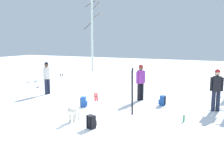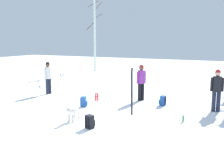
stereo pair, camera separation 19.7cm
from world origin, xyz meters
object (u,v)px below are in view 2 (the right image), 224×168
ski_pair_planted_0 (132,92)px  backpack_1 (84,102)px  ski_pair_lying_0 (97,97)px  ski_pair_lying_1 (40,87)px  person_0 (141,80)px  backpack_2 (163,101)px  dog (73,110)px  person_2 (48,76)px  person_1 (217,88)px  backpack_0 (90,122)px  water_bottle_0 (183,119)px  ski_poles_0 (62,88)px  birch_tree_0 (95,34)px

ski_pair_planted_0 → backpack_1: 2.45m
ski_pair_lying_0 → ski_pair_lying_1: same height
person_0 → backpack_2: person_0 is taller
dog → ski_pair_lying_1: (-5.72, 4.67, -0.38)m
backpack_2 → dog: bearing=-121.7°
person_2 → ski_pair_planted_0: ski_pair_planted_0 is taller
backpack_1 → person_1: bearing=18.9°
backpack_1 → person_0: bearing=52.2°
ski_pair_planted_0 → backpack_2: (0.64, 1.99, -0.69)m
ski_pair_lying_1 → backpack_0: (6.67, -5.07, 0.20)m
ski_pair_planted_0 → ski_pair_lying_1: ski_pair_planted_0 is taller
person_2 → water_bottle_0: 7.72m
person_0 → water_bottle_0: (2.53, -2.49, -0.87)m
ski_pair_planted_0 → backpack_1: ski_pair_planted_0 is taller
backpack_0 → person_1: bearing=49.4°
dog → water_bottle_0: (3.54, 1.65, -0.28)m
dog → backpack_1: bearing=112.1°
backpack_0 → backpack_2: 4.22m
person_2 → backpack_0: 6.21m
dog → water_bottle_0: size_ratio=3.86×
dog → ski_poles_0: (-1.90, 1.89, 0.35)m
birch_tree_0 → backpack_2: bearing=-46.8°
backpack_2 → water_bottle_0: bearing=-56.1°
ski_poles_0 → water_bottle_0: bearing=-2.5°
dog → birch_tree_0: birch_tree_0 is taller
person_1 → ski_poles_0: person_1 is taller
ski_pair_planted_0 → water_bottle_0: size_ratio=7.89×
ski_pair_lying_0 → birch_tree_0: size_ratio=0.27×
ski_pair_lying_1 → ski_poles_0: size_ratio=1.02×
person_1 → backpack_1: 5.52m
ski_pair_lying_0 → ski_pair_lying_1: 4.51m
dog → ski_pair_lying_0: dog is taller
person_0 → backpack_1: person_0 is taller
person_1 → person_2: 8.36m
ski_pair_planted_0 → backpack_2: 2.21m
person_0 → person_1: bearing=-8.5°
backpack_0 → birch_tree_0: bearing=119.9°
backpack_1 → backpack_2: 3.46m
dog → ski_poles_0: size_ratio=0.65×
person_1 → ski_pair_lying_1: (-10.13, 1.03, -0.97)m
person_0 → ski_pair_planted_0: 2.59m
ski_pair_lying_0 → ski_poles_0: size_ratio=1.23×
person_2 → ski_poles_0: bearing=-35.4°
person_1 → ski_pair_lying_1: bearing=174.2°
person_0 → ski_pair_lying_1: (-6.73, 0.53, -0.97)m
dog → backpack_2: bearing=58.3°
person_0 → ski_pair_lying_1: size_ratio=1.22×
backpack_2 → birch_tree_0: size_ratio=0.07×
dog → ski_pair_lying_1: bearing=140.8°
ski_poles_0 → backpack_2: 4.50m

